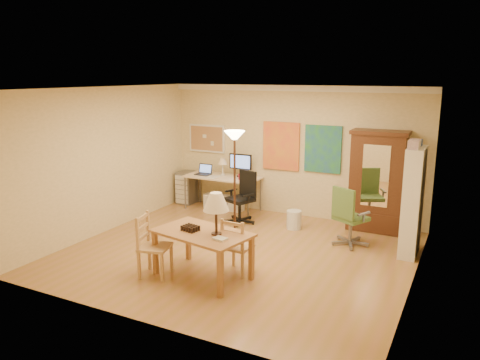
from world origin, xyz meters
The scene contains 16 objects.
floor centered at (0.00, 0.00, 0.00)m, with size 5.50×5.50×0.00m, color olive.
crown_molding centered at (0.00, 2.46, 2.64)m, with size 5.50×0.08×0.12m, color white.
corkboard centered at (-2.05, 2.47, 1.50)m, with size 0.90×0.04×0.62m, color tan.
art_panel_left centered at (-0.25, 2.47, 1.45)m, with size 0.80×0.04×1.00m, color gold.
art_panel_right centered at (0.65, 2.47, 1.45)m, with size 0.75×0.04×0.95m, color #23598C.
dining_table centered at (0.05, -1.06, 0.82)m, with size 1.52×1.08×1.30m.
ladder_chair_back centered at (0.35, -0.72, 0.40)m, with size 0.42×0.40×0.86m.
ladder_chair_left centered at (-0.71, -1.35, 0.44)m, with size 0.51×0.52×0.94m.
torchiere_lamp centered at (-0.30, 0.47, 1.59)m, with size 0.36×0.36×1.98m.
computer_desk centered at (-1.43, 2.16, 0.46)m, with size 1.65×0.72×1.25m.
office_chair_black centered at (-0.70, 1.50, 0.28)m, with size 0.64×0.64×1.04m.
office_chair_green centered at (1.55, 1.20, 0.28)m, with size 0.65×0.65×1.05m.
drawer_cart centered at (-2.47, 2.23, 0.37)m, with size 0.37×0.44×0.73m.
armoire centered at (1.79, 2.24, 0.83)m, with size 1.04×0.49×1.91m.
bookshelf centered at (2.55, 1.26, 0.89)m, with size 0.27×0.72×1.79m.
wastebin centered at (0.39, 1.61, 0.18)m, with size 0.29×0.29×0.36m, color silver.
Camera 1 is at (3.36, -6.53, 2.92)m, focal length 35.00 mm.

